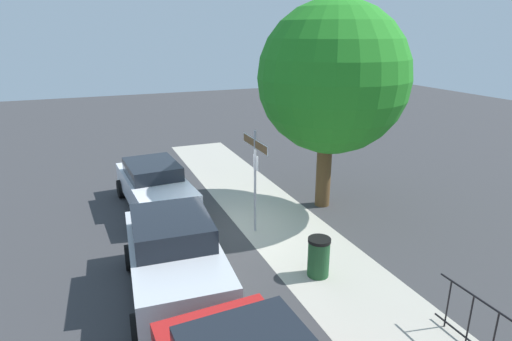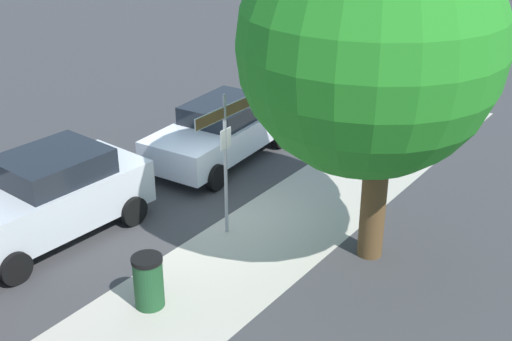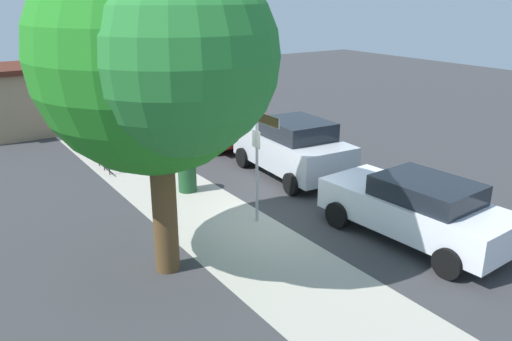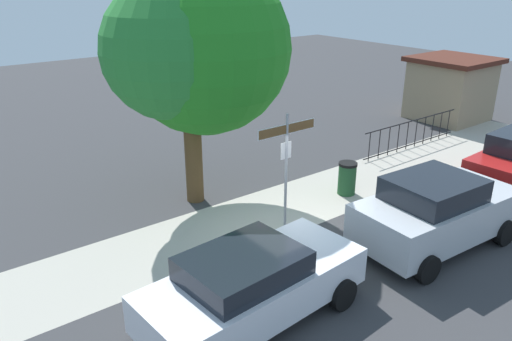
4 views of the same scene
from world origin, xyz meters
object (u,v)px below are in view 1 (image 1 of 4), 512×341
at_px(shade_tree, 328,78).
at_px(trash_bin, 319,257).
at_px(street_sign, 255,162).
at_px(car_white, 155,185).
at_px(car_silver, 174,257).

distance_m(shade_tree, trash_bin, 5.66).
distance_m(street_sign, trash_bin, 3.30).
bearing_deg(shade_tree, trash_bin, -31.46).
distance_m(shade_tree, car_white, 6.52).
xyz_separation_m(car_white, car_silver, (5.11, -0.40, 0.12)).
bearing_deg(street_sign, shade_tree, 106.40).
xyz_separation_m(street_sign, shade_tree, (-0.80, 2.71, 2.12)).
xyz_separation_m(shade_tree, car_silver, (3.04, -5.53, -3.35)).
height_order(shade_tree, car_silver, shade_tree).
distance_m(street_sign, shade_tree, 3.53).
bearing_deg(car_silver, trash_bin, 83.87).
bearing_deg(shade_tree, street_sign, -73.60).
bearing_deg(shade_tree, car_white, -111.92).
bearing_deg(trash_bin, car_white, -152.80).
xyz_separation_m(shade_tree, trash_bin, (3.61, -2.21, -3.76)).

